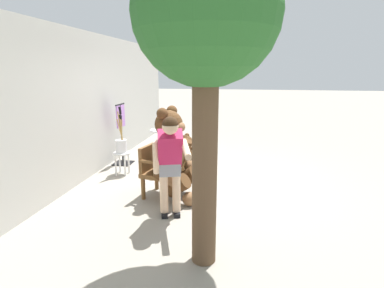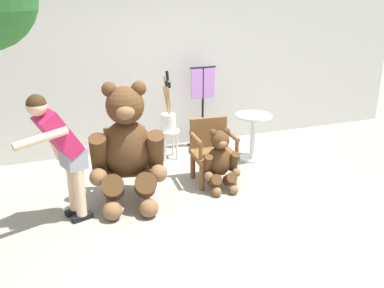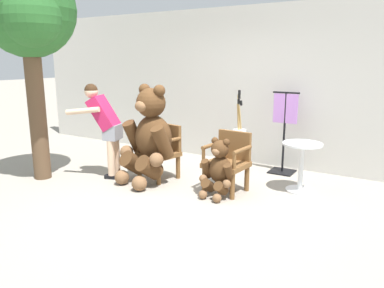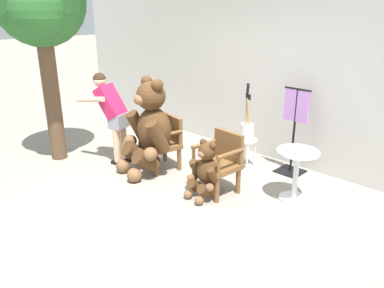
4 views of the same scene
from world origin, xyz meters
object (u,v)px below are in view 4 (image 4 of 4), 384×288
Objects in this scene: teddy_bear_small at (206,170)px; person_visitor at (112,111)px; brush_bucket at (247,128)px; wooden_chair_right at (220,161)px; teddy_bear_large at (149,127)px; white_stool at (246,145)px; patio_tree at (40,7)px; wooden_chair_left at (164,141)px; round_side_table at (296,170)px; clothing_display_stand at (294,129)px.

person_visitor is (-1.97, -0.14, 0.50)m from teddy_bear_small.
brush_bucket is (1.69, 1.44, -0.25)m from person_visitor.
teddy_bear_large reaches higher than wooden_chair_right.
white_stool is (-0.28, 1.30, -0.05)m from teddy_bear_small.
teddy_bear_small is (1.21, -0.02, -0.34)m from teddy_bear_large.
white_stool is 3.88m from patio_tree.
wooden_chair_left is 0.93× the size of brush_bucket.
white_stool is at bearing 39.86° from patio_tree.
brush_bucket is (0.90, 1.02, 0.19)m from wooden_chair_left.
teddy_bear_small reaches higher than white_stool.
teddy_bear_large is 1.26m from teddy_bear_small.
patio_tree reaches higher than wooden_chair_right.
round_side_table is (0.91, 0.52, -0.01)m from wooden_chair_right.
round_side_table is at bearing 13.80° from wooden_chair_left.
wooden_chair_left is 1.87× the size of white_stool.
white_stool is at bearing 53.97° from teddy_bear_large.
patio_tree is at bearing -140.14° from white_stool.
white_stool is (0.93, 1.28, -0.39)m from teddy_bear_large.
teddy_bear_small is 1.66m from clothing_display_stand.
patio_tree is 4.33m from clothing_display_stand.
person_visitor is 1.63× the size of brush_bucket.
patio_tree is (-2.77, -1.05, 2.04)m from wooden_chair_right.
teddy_bear_large is at bearing -96.32° from wooden_chair_left.
round_side_table is at bearing -22.59° from brush_bucket.
teddy_bear_large reaches higher than round_side_table.
person_visitor is at bearing -175.88° from teddy_bear_small.
teddy_bear_large reaches higher than wooden_chair_left.
person_visitor reaches higher than round_side_table.
patio_tree reaches higher than person_visitor.
wooden_chair_right is at bearing -74.08° from white_stool.
clothing_display_stand is at bearing 44.01° from teddy_bear_large.
wooden_chair_right is 1.05m from round_side_table.
clothing_display_stand is at bearing 22.46° from brush_bucket.
round_side_table is 0.22× the size of patio_tree.
clothing_display_stand reaches higher than white_stool.
brush_bucket reaches higher than round_side_table.
clothing_display_stand is at bearing 75.77° from teddy_bear_small.
brush_bucket is at bearing 40.53° from person_visitor.
white_stool is at bearing -157.71° from clothing_display_stand.
white_stool is (1.69, 1.45, -0.55)m from person_visitor.
wooden_chair_right is 1.28m from teddy_bear_large.
teddy_bear_large is 1.63m from white_stool.
person_visitor is (-0.76, -0.17, 0.16)m from teddy_bear_large.
teddy_bear_small is at bearing -91.74° from wooden_chair_right.
person_visitor is at bearing -161.92° from round_side_table.
white_stool is 0.82m from clothing_display_stand.
wooden_chair_left is 1.04× the size of teddy_bear_small.
teddy_bear_small is 0.25× the size of patio_tree.
wooden_chair_right is at bearing 88.26° from teddy_bear_small.
brush_bucket reaches higher than clothing_display_stand.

